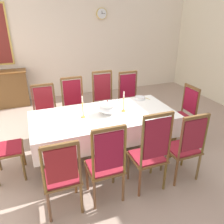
{
  "coord_description": "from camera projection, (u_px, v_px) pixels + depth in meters",
  "views": [
    {
      "loc": [
        -1.01,
        -3.09,
        2.29
      ],
      "look_at": [
        0.14,
        0.02,
        0.78
      ],
      "focal_mm": 36.31,
      "sensor_mm": 36.0,
      "label": 1
    }
  ],
  "objects": [
    {
      "name": "chair_north_d",
      "position": [
        130.0,
        99.0,
        4.75
      ],
      "size": [
        0.44,
        0.42,
        1.14
      ],
      "rotation": [
        0.0,
        0.0,
        3.14
      ],
      "color": "brown",
      "rests_on": "ground"
    },
    {
      "name": "spoon_primary",
      "position": [
        119.0,
        101.0,
        4.08
      ],
      "size": [
        0.05,
        0.18,
        0.01
      ],
      "rotation": [
        0.0,
        0.0,
        -0.22
      ],
      "color": "gold",
      "rests_on": "tablecloth"
    },
    {
      "name": "chair_north_c",
      "position": [
        104.0,
        102.0,
        4.57
      ],
      "size": [
        0.44,
        0.42,
        1.2
      ],
      "rotation": [
        0.0,
        0.0,
        3.14
      ],
      "color": "brown",
      "rests_on": "ground"
    },
    {
      "name": "ground",
      "position": [
        105.0,
        156.0,
        3.91
      ],
      "size": [
        7.25,
        6.48,
        0.04
      ],
      "primitive_type": "cube",
      "color": "tan"
    },
    {
      "name": "back_wall",
      "position": [
        64.0,
        37.0,
        6.04
      ],
      "size": [
        7.25,
        0.08,
        3.24
      ],
      "primitive_type": "cube",
      "color": "silver",
      "rests_on": "ground"
    },
    {
      "name": "mounted_clock",
      "position": [
        102.0,
        14.0,
        6.07
      ],
      "size": [
        0.29,
        0.06,
        0.29
      ],
      "color": "#D1B251"
    },
    {
      "name": "spoon_secondary",
      "position": [
        145.0,
        98.0,
        4.25
      ],
      "size": [
        0.07,
        0.17,
        0.01
      ],
      "rotation": [
        0.0,
        0.0,
        0.29
      ],
      "color": "gold",
      "rests_on": "tablecloth"
    },
    {
      "name": "tablecloth",
      "position": [
        104.0,
        119.0,
        3.62
      ],
      "size": [
        2.27,
        1.08,
        0.34
      ],
      "color": "white",
      "rests_on": "dining_table"
    },
    {
      "name": "bowl_near_right",
      "position": [
        140.0,
        98.0,
        4.18
      ],
      "size": [
        0.2,
        0.2,
        0.04
      ],
      "color": "white",
      "rests_on": "tablecloth"
    },
    {
      "name": "candlestick_west",
      "position": [
        83.0,
        109.0,
        3.42
      ],
      "size": [
        0.07,
        0.07,
        0.35
      ],
      "color": "gold",
      "rests_on": "tablecloth"
    },
    {
      "name": "bowl_near_left",
      "position": [
        114.0,
        102.0,
        4.02
      ],
      "size": [
        0.15,
        0.15,
        0.04
      ],
      "color": "white",
      "rests_on": "tablecloth"
    },
    {
      "name": "candlestick_east",
      "position": [
        124.0,
        104.0,
        3.64
      ],
      "size": [
        0.07,
        0.07,
        0.34
      ],
      "color": "gold",
      "rests_on": "tablecloth"
    },
    {
      "name": "chair_head_west",
      "position": [
        1.0,
        143.0,
        3.18
      ],
      "size": [
        0.42,
        0.44,
        1.16
      ],
      "rotation": [
        0.0,
        0.0,
        -1.57
      ],
      "color": "brown",
      "rests_on": "ground"
    },
    {
      "name": "chair_head_east",
      "position": [
        183.0,
        113.0,
        4.17
      ],
      "size": [
        0.42,
        0.44,
        1.06
      ],
      "rotation": [
        0.0,
        0.0,
        1.57
      ],
      "color": "brown",
      "rests_on": "ground"
    },
    {
      "name": "chair_south_c",
      "position": [
        150.0,
        152.0,
        2.96
      ],
      "size": [
        0.44,
        0.42,
        1.19
      ],
      "color": "brown",
      "rests_on": "ground"
    },
    {
      "name": "dining_table",
      "position": [
        104.0,
        119.0,
        3.62
      ],
      "size": [
        2.25,
        1.06,
        0.77
      ],
      "color": "brown",
      "rests_on": "ground"
    },
    {
      "name": "chair_north_a",
      "position": [
        46.0,
        112.0,
        4.21
      ],
      "size": [
        0.44,
        0.42,
        1.06
      ],
      "rotation": [
        0.0,
        0.0,
        3.14
      ],
      "color": "brown",
      "rests_on": "ground"
    },
    {
      "name": "chair_south_d",
      "position": [
        185.0,
        146.0,
        3.16
      ],
      "size": [
        0.44,
        0.42,
        1.08
      ],
      "color": "brown",
      "rests_on": "ground"
    },
    {
      "name": "chair_south_b",
      "position": [
        106.0,
        163.0,
        2.78
      ],
      "size": [
        0.44,
        0.42,
        1.13
      ],
      "color": "brown",
      "rests_on": "ground"
    },
    {
      "name": "chair_north_b",
      "position": [
        74.0,
        107.0,
        4.38
      ],
      "size": [
        0.44,
        0.42,
        1.14
      ],
      "rotation": [
        0.0,
        0.0,
        3.14
      ],
      "color": "brown",
      "rests_on": "ground"
    },
    {
      "name": "chair_south_a",
      "position": [
        62.0,
        175.0,
        2.62
      ],
      "size": [
        0.44,
        0.42,
        1.04
      ],
      "color": "brown",
      "rests_on": "ground"
    },
    {
      "name": "soup_tureen",
      "position": [
        108.0,
        107.0,
        3.56
      ],
      "size": [
        0.29,
        0.29,
        0.23
      ],
      "color": "white",
      "rests_on": "tablecloth"
    }
  ]
}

